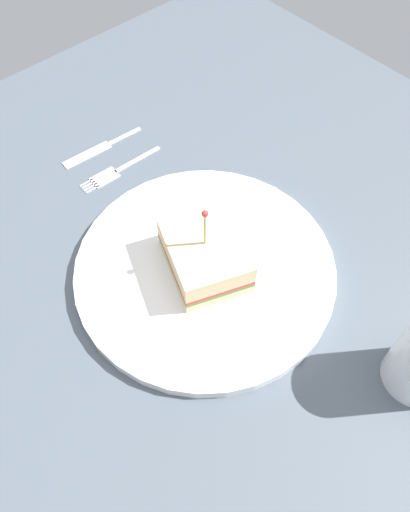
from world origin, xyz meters
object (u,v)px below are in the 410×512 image
Objects in this scene: plate at (205,269)px; fork at (113,173)px; knife at (99,148)px; sandwich_half_center at (205,255)px.

fork is (1.31, 19.75, -0.52)cm from plate.
plate is 2.43× the size of knife.
knife is (2.51, 24.74, -0.52)cm from plate.
sandwich_half_center is 20.12cm from fork.
plate is 19.80cm from fork.
knife is at bearing 84.21° from plate.
knife is at bearing 84.18° from sandwich_half_center.
fork is at bearing 86.20° from plate.
fork and knife have the same top height.
sandwich_half_center is 25.13cm from knife.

